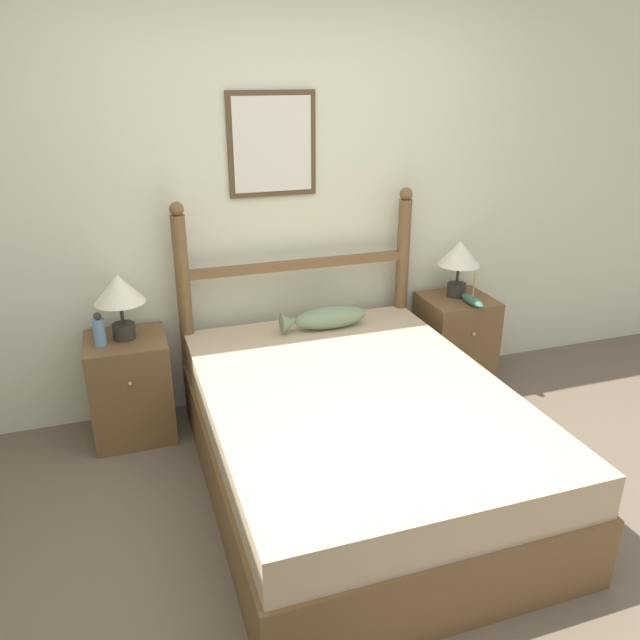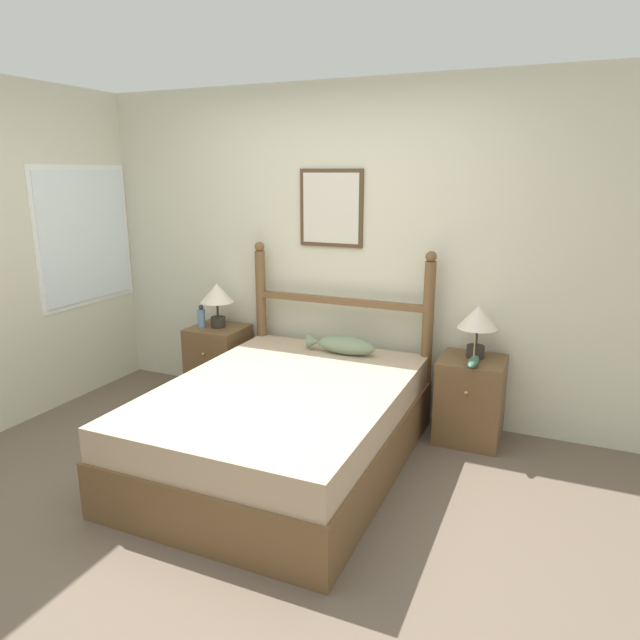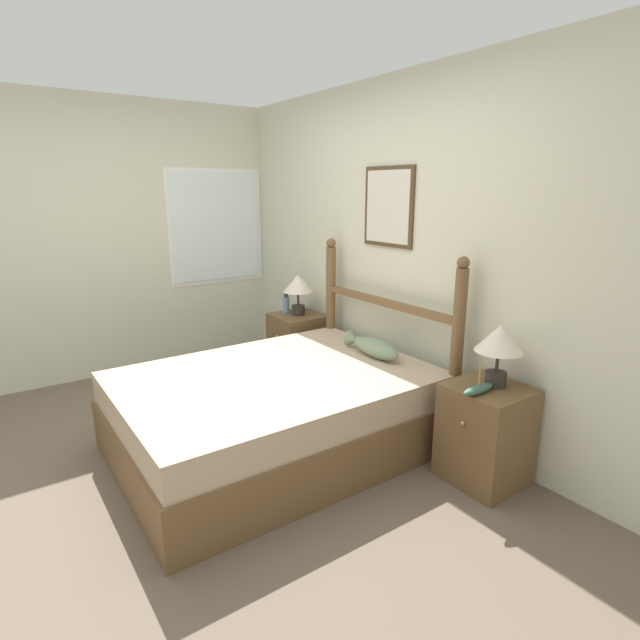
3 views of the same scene
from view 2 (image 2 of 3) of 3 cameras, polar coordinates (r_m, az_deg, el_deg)
name	(u,v)px [view 2 (image 2 of 3)]	position (r m, az deg, el deg)	size (l,w,h in m)	color
ground_plane	(228,509)	(3.51, -9.21, -18.12)	(16.00, 16.00, 0.00)	brown
wall_back	(340,251)	(4.54, 1.99, 6.89)	(6.40, 0.08, 2.55)	beige
bed	(284,426)	(3.81, -3.65, -10.49)	(1.49, 2.04, 0.55)	brown
headboard	(339,325)	(4.50, 1.94, -0.52)	(1.49, 0.08, 1.34)	brown
nightstand_left	(219,361)	(4.99, -10.07, -4.11)	(0.45, 0.45, 0.61)	brown
nightstand_right	(470,400)	(4.25, 14.78, -7.71)	(0.45, 0.45, 0.61)	brown
table_lamp_left	(217,296)	(4.84, -10.27, 2.40)	(0.28, 0.28, 0.37)	#2D2823
table_lamp_right	(478,321)	(4.12, 15.48, -0.05)	(0.28, 0.28, 0.37)	#2D2823
bottle	(202,317)	(4.91, -11.76, 0.29)	(0.06, 0.06, 0.19)	#668CB2
model_boat	(473,361)	(4.01, 15.09, -4.01)	(0.07, 0.25, 0.21)	#386651
fish_pillow	(342,345)	(4.30, 2.18, -2.51)	(0.54, 0.14, 0.14)	gray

